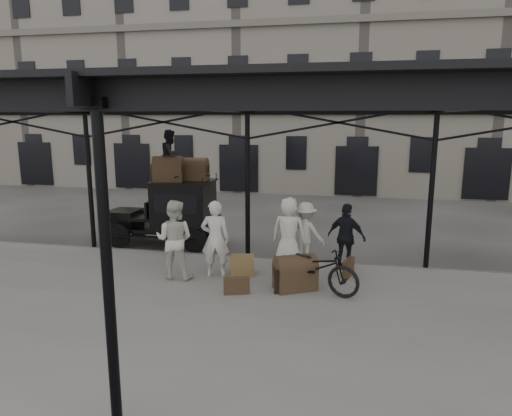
{
  "coord_description": "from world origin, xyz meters",
  "views": [
    {
      "loc": [
        2.85,
        -10.62,
        4.19
      ],
      "look_at": [
        0.33,
        1.6,
        1.7
      ],
      "focal_mm": 32.0,
      "sensor_mm": 36.0,
      "label": 1
    }
  ],
  "objects_px": {
    "porter_official": "(346,237)",
    "steamer_trunk_platform": "(295,275)",
    "taxi": "(175,210)",
    "porter_left": "(215,239)",
    "steamer_trunk_roof_near": "(168,171)",
    "bicycle": "(314,267)"
  },
  "relations": [
    {
      "from": "porter_official",
      "to": "steamer_trunk_platform",
      "type": "height_order",
      "value": "porter_official"
    },
    {
      "from": "bicycle",
      "to": "steamer_trunk_roof_near",
      "type": "bearing_deg",
      "value": 76.79
    },
    {
      "from": "taxi",
      "to": "porter_official",
      "type": "bearing_deg",
      "value": -18.2
    },
    {
      "from": "taxi",
      "to": "porter_left",
      "type": "distance_m",
      "value": 3.77
    },
    {
      "from": "steamer_trunk_roof_near",
      "to": "steamer_trunk_platform",
      "type": "xyz_separation_m",
      "value": [
        4.49,
        -3.27,
        -2.01
      ]
    },
    {
      "from": "porter_left",
      "to": "steamer_trunk_platform",
      "type": "height_order",
      "value": "porter_left"
    },
    {
      "from": "porter_left",
      "to": "porter_official",
      "type": "relative_size",
      "value": 1.1
    },
    {
      "from": "taxi",
      "to": "steamer_trunk_roof_near",
      "type": "relative_size",
      "value": 3.97
    },
    {
      "from": "taxi",
      "to": "steamer_trunk_roof_near",
      "type": "height_order",
      "value": "steamer_trunk_roof_near"
    },
    {
      "from": "bicycle",
      "to": "porter_official",
      "type": "bearing_deg",
      "value": -1.83
    },
    {
      "from": "bicycle",
      "to": "steamer_trunk_roof_near",
      "type": "distance_m",
      "value": 6.2
    },
    {
      "from": "taxi",
      "to": "porter_left",
      "type": "xyz_separation_m",
      "value": [
        2.28,
        -3.01,
        -0.06
      ]
    },
    {
      "from": "bicycle",
      "to": "steamer_trunk_roof_near",
      "type": "height_order",
      "value": "steamer_trunk_roof_near"
    },
    {
      "from": "taxi",
      "to": "porter_left",
      "type": "bearing_deg",
      "value": -52.82
    },
    {
      "from": "steamer_trunk_roof_near",
      "to": "steamer_trunk_platform",
      "type": "distance_m",
      "value": 5.91
    },
    {
      "from": "taxi",
      "to": "steamer_trunk_roof_near",
      "type": "bearing_deg",
      "value": -108.07
    },
    {
      "from": "porter_official",
      "to": "steamer_trunk_platform",
      "type": "xyz_separation_m",
      "value": [
        -1.16,
        -1.69,
        -0.55
      ]
    },
    {
      "from": "steamer_trunk_platform",
      "to": "porter_left",
      "type": "bearing_deg",
      "value": 138.41
    },
    {
      "from": "taxi",
      "to": "bicycle",
      "type": "height_order",
      "value": "taxi"
    },
    {
      "from": "steamer_trunk_platform",
      "to": "taxi",
      "type": "bearing_deg",
      "value": 113.4
    },
    {
      "from": "porter_left",
      "to": "steamer_trunk_platform",
      "type": "bearing_deg",
      "value": 155.61
    },
    {
      "from": "porter_official",
      "to": "steamer_trunk_roof_near",
      "type": "relative_size",
      "value": 1.97
    }
  ]
}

